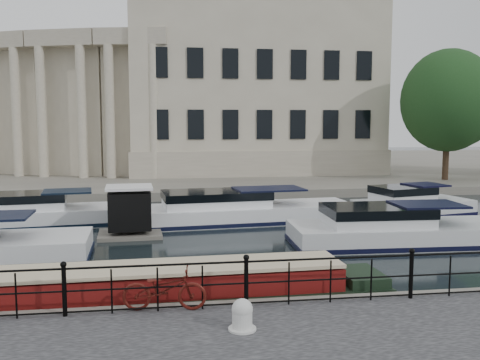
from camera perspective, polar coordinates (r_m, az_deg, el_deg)
name	(u,v)px	position (r m, az deg, el deg)	size (l,w,h in m)	color
ground_plane	(233,298)	(14.86, -0.77, -12.46)	(160.00, 160.00, 0.00)	black
far_bank	(179,167)	(53.17, -6.51, 1.37)	(120.00, 42.00, 0.55)	#6B665B
railing	(246,279)	(12.37, 0.67, -10.50)	(24.14, 0.14, 1.22)	black
civic_building	(169,96)	(48.71, -7.61, 8.87)	(53.55, 31.84, 16.85)	#ADA38C
bicycle	(164,289)	(12.31, -8.06, -11.42)	(0.65, 1.88, 0.99)	#4A120D
mooring_bollard	(242,315)	(11.18, 0.24, -14.23)	(0.58, 0.58, 0.65)	silver
narrowboat	(132,300)	(13.86, -11.40, -12.39)	(13.28, 2.17, 1.49)	black
harbour_hut	(130,213)	(22.81, -11.69, -3.50)	(2.70, 2.30, 2.16)	#6B665B
cabin_cruisers	(214,224)	(23.09, -2.79, -4.74)	(26.96, 9.83, 1.99)	white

